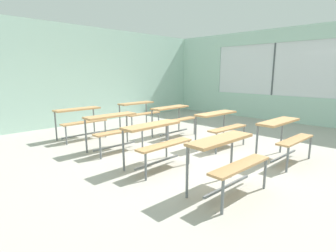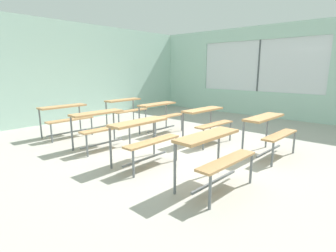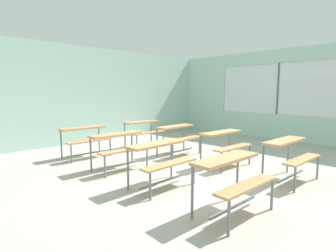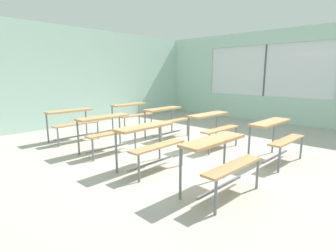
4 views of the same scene
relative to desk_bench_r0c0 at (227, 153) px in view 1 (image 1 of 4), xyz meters
name	(u,v)px [view 1 (image 1 of 4)]	position (x,y,z in m)	size (l,w,h in m)	color
ground	(185,155)	(0.90, 1.51, -0.59)	(10.00, 9.00, 0.05)	#ADA89E
wall_back	(76,76)	(0.90, 6.01, 0.94)	(10.00, 0.12, 3.00)	silver
wall_right	(293,77)	(5.90, 1.38, 0.88)	(0.12, 9.00, 3.00)	silver
desk_bench_r0c0	(227,153)	(0.00, 0.00, 0.00)	(1.12, 0.63, 0.74)	tan
desk_bench_r0c1	(284,131)	(1.85, -0.02, 0.00)	(1.12, 0.63, 0.74)	tan
desk_bench_r1c0	(156,135)	(-0.01, 1.38, 0.00)	(1.11, 0.60, 0.74)	tan
desk_bench_r1c1	(220,121)	(1.85, 1.35, 0.00)	(1.13, 0.64, 0.74)	tan
desk_bench_r2c0	(114,124)	(0.05, 2.73, 0.00)	(1.11, 0.61, 0.74)	tan
desk_bench_r2c1	(173,114)	(1.85, 2.76, 0.00)	(1.11, 0.60, 0.74)	tan
desk_bench_r3c0	(80,116)	(0.03, 4.15, 0.00)	(1.10, 0.60, 0.74)	tan
desk_bench_r3c1	(139,109)	(1.85, 4.14, 0.00)	(1.11, 0.60, 0.74)	tan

